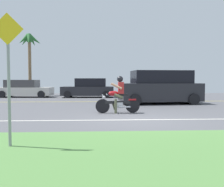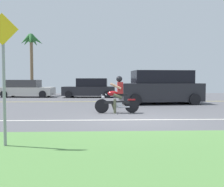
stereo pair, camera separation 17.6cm
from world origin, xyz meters
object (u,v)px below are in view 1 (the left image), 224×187
motorcyclist (118,97)px  parked_car_2 (161,88)px  parked_car_1 (89,88)px  parked_car_0 (25,89)px  street_sign (8,67)px  suv_nearby (160,88)px  palm_tree_0 (29,45)px

motorcyclist → parked_car_2: bearing=67.1°
motorcyclist → parked_car_1: 10.07m
parked_car_0 → street_sign: 16.43m
suv_nearby → parked_car_0: suv_nearby is taller
parked_car_1 → street_sign: (-0.98, -15.36, 0.91)m
suv_nearby → parked_car_1: size_ratio=1.15×
parked_car_2 → suv_nearby: bearing=-104.7°
motorcyclist → parked_car_1: size_ratio=0.44×
parked_car_0 → street_sign: street_sign is taller
motorcyclist → parked_car_0: motorcyclist is taller
parked_car_1 → parked_car_2: 6.24m
motorcyclist → parked_car_1: bearing=99.2°
street_sign → parked_car_1: bearing=86.3°
palm_tree_0 → motorcyclist: bearing=-61.3°
motorcyclist → parked_car_0: (-6.90, 10.41, 0.01)m
suv_nearby → palm_tree_0: palm_tree_0 is taller
parked_car_0 → parked_car_1: size_ratio=1.03×
palm_tree_0 → street_sign: bearing=-76.1°
motorcyclist → street_sign: (-2.60, -5.42, 0.97)m
parked_car_0 → palm_tree_0: palm_tree_0 is taller
parked_car_0 → parked_car_2: parked_car_2 is taller
parked_car_0 → parked_car_1: (5.29, -0.47, 0.05)m
parked_car_1 → street_sign: size_ratio=1.59×
street_sign → suv_nearby: bearing=60.5°
suv_nearby → palm_tree_0: (-10.02, 8.99, 3.65)m
parked_car_0 → palm_tree_0: 4.80m
parked_car_1 → palm_tree_0: bearing=150.1°
palm_tree_0 → street_sign: size_ratio=2.11×
suv_nearby → street_sign: (-5.42, -9.58, 0.69)m
suv_nearby → parked_car_2: size_ratio=1.25×
motorcyclist → street_sign: 6.09m
palm_tree_0 → street_sign: palm_tree_0 is taller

